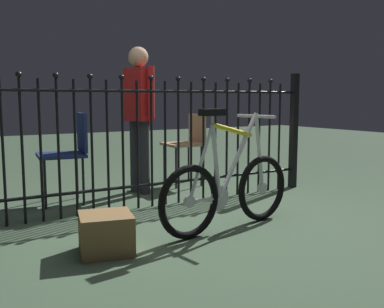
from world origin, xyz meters
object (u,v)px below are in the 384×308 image
(bicycle, at_px, (228,188))
(chair_tan, at_px, (188,140))
(person_visitor, at_px, (139,108))
(display_crate, at_px, (106,233))
(chair_navy, at_px, (70,148))

(bicycle, distance_m, chair_tan, 1.86)
(person_visitor, distance_m, display_crate, 2.04)
(bicycle, relative_size, chair_navy, 1.51)
(chair_tan, distance_m, person_visitor, 0.81)
(person_visitor, xyz_separation_m, display_crate, (-0.97, -1.61, -0.79))
(chair_navy, bearing_deg, bicycle, -61.91)
(bicycle, height_order, person_visitor, person_visitor)
(chair_tan, distance_m, display_crate, 2.45)
(chair_tan, height_order, person_visitor, person_visitor)
(bicycle, height_order, chair_navy, bicycle)
(chair_navy, relative_size, display_crate, 2.60)
(chair_navy, height_order, display_crate, chair_navy)
(chair_tan, xyz_separation_m, chair_navy, (-1.46, -0.22, 0.01))
(chair_navy, xyz_separation_m, display_crate, (-0.20, -1.54, -0.41))
(bicycle, relative_size, person_visitor, 0.85)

